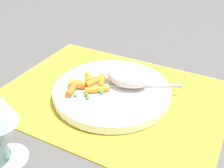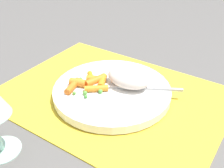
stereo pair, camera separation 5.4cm
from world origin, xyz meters
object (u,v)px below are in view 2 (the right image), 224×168
Objects in this scene: plate at (112,91)px; rice_mound at (128,77)px; fork at (126,87)px; carrot_portion at (90,82)px.

rice_mound reaches higher than plate.
rice_mound is at bearing -74.90° from fork.
rice_mound reaches higher than carrot_portion.
rice_mound is at bearing -145.52° from carrot_portion.
carrot_portion reaches higher than fork.
rice_mound is 0.98× the size of carrot_portion.
fork is (-0.00, 0.01, -0.02)m from rice_mound.
plate is at bearing 49.97° from rice_mound.
plate is 0.05m from carrot_portion.
rice_mound is at bearing -130.03° from plate.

